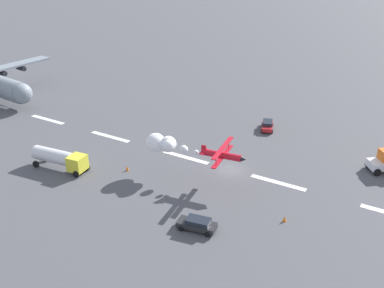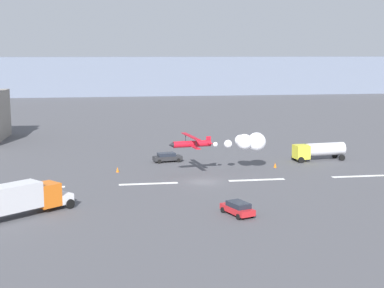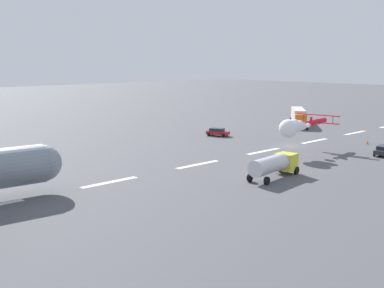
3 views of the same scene
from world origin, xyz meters
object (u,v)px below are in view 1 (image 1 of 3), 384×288
Objects in this scene: fuel_tanker_truck at (60,158)px; traffic_cone_far at (127,168)px; airport_staff_sedan at (197,224)px; traffic_cone_near at (285,219)px; followme_car_yellow at (267,125)px; stunt_biplane_red at (170,145)px.

fuel_tanker_truck reaches higher than traffic_cone_far.
airport_staff_sedan is 6.45× the size of traffic_cone_near.
airport_staff_sedan is (-4.10, 31.78, 0.00)m from followme_car_yellow.
followme_car_yellow is (-20.57, -29.13, -0.93)m from fuel_tanker_truck.
airport_staff_sedan is at bearing 173.87° from fuel_tanker_truck.
traffic_cone_near is (-32.87, -4.16, -1.36)m from fuel_tanker_truck.
fuel_tanker_truck is 1.84× the size of airport_staff_sedan.
followme_car_yellow reaches higher than traffic_cone_far.
fuel_tanker_truck reaches higher than airport_staff_sedan.
airport_staff_sedan is at bearing 39.71° from traffic_cone_near.
followme_car_yellow is 27.34m from traffic_cone_far.
stunt_biplane_red is 3.11× the size of followme_car_yellow.
airport_staff_sedan is 6.45× the size of traffic_cone_far.
stunt_biplane_red is 19.71× the size of traffic_cone_near.
stunt_biplane_red is at bearing -43.99° from airport_staff_sedan.
airport_staff_sedan is at bearing 97.36° from followme_car_yellow.
airport_staff_sedan reaches higher than traffic_cone_far.
traffic_cone_far is at bearing -152.70° from fuel_tanker_truck.
airport_staff_sedan is at bearing 136.01° from stunt_biplane_red.
traffic_cone_near is (-8.20, -6.81, -0.44)m from airport_staff_sedan.
traffic_cone_near is (-12.30, 24.97, -0.44)m from followme_car_yellow.
followme_car_yellow is at bearing -82.64° from airport_staff_sedan.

